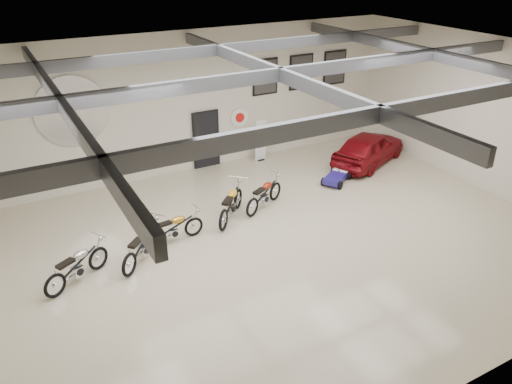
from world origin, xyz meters
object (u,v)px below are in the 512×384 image
banner_stand (261,139)px  go_kart (338,173)px  motorcycle_black (142,244)px  motorcycle_yellow (231,203)px  motorcycle_silver (76,265)px  motorcycle_gold (173,228)px  motorcycle_red (264,194)px  vintage_car (369,148)px

banner_stand → go_kart: (1.47, -2.97, -0.56)m
motorcycle_black → motorcycle_yellow: 3.17m
motorcycle_silver → motorcycle_gold: (2.72, 0.61, -0.03)m
go_kart → motorcycle_yellow: bearing=155.7°
motorcycle_silver → motorcycle_red: (5.95, 1.17, -0.00)m
motorcycle_gold → go_kart: bearing=3.7°
motorcycle_yellow → go_kart: size_ratio=1.27×
banner_stand → motorcycle_silver: banner_stand is taller
go_kart → motorcycle_silver: bearing=158.2°
motorcycle_silver → motorcycle_yellow: size_ratio=0.94×
motorcycle_black → go_kart: 7.69m
banner_stand → vintage_car: size_ratio=0.46×
motorcycle_gold → motorcycle_silver: bearing=-172.9°
motorcycle_yellow → motorcycle_gold: bearing=146.6°
motorcycle_black → vintage_car: bearing=-29.9°
motorcycle_black → motorcycle_gold: (1.03, 0.48, -0.04)m
banner_stand → go_kart: banner_stand is taller
motorcycle_gold → vintage_car: bearing=6.5°
motorcycle_yellow → go_kart: bearing=-38.0°
motorcycle_silver → vintage_car: bearing=-17.7°
motorcycle_gold → motorcycle_red: (3.22, 0.56, 0.03)m
motorcycle_gold → motorcycle_black: bearing=-160.5°
motorcycle_silver → vintage_car: size_ratio=0.52×
motorcycle_black → motorcycle_yellow: motorcycle_yellow is taller
motorcycle_gold → vintage_car: (8.48, 1.80, 0.16)m
motorcycle_yellow → motorcycle_silver: bearing=146.7°
motorcycle_gold → vintage_car: vintage_car is taller
motorcycle_silver → go_kart: (9.23, 1.66, -0.21)m
motorcycle_gold → motorcycle_yellow: size_ratio=0.88×
banner_stand → motorcycle_black: banner_stand is taller
motorcycle_gold → motorcycle_red: 3.27m
motorcycle_black → motorcycle_gold: size_ratio=1.09×
banner_stand → motorcycle_red: 3.93m
motorcycle_black → go_kart: size_ratio=1.22×
banner_stand → go_kart: bearing=-65.8°
motorcycle_black → motorcycle_red: bearing=-29.7°
motorcycle_red → motorcycle_yellow: bearing=158.2°
motorcycle_black → vintage_car: vintage_car is taller
motorcycle_red → vintage_car: 5.40m
motorcycle_yellow → motorcycle_red: size_ratio=1.07×
banner_stand → motorcycle_red: bearing=-119.7°
motorcycle_silver → motorcycle_yellow: (4.72, 1.05, 0.03)m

